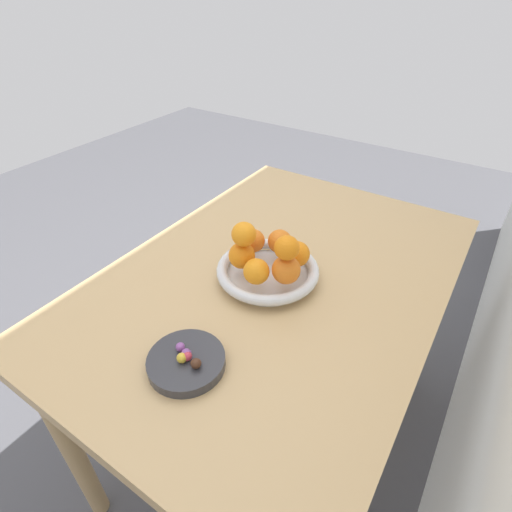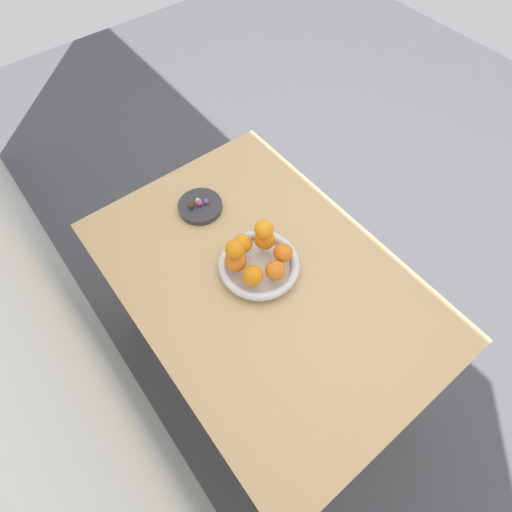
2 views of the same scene
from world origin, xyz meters
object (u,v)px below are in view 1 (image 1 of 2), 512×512
at_px(candy_ball_1, 187,356).
at_px(candy_ball_4, 183,359).
at_px(orange_5, 286,270).
at_px(orange_1, 280,241).
at_px(orange_6, 287,248).
at_px(candy_dish, 188,363).
at_px(dining_table, 277,299).
at_px(orange_4, 255,271).
at_px(candy_ball_2, 180,347).
at_px(fruit_bowl, 268,271).
at_px(candy_ball_3, 186,354).
at_px(orange_7, 244,234).
at_px(orange_3, 242,255).
at_px(candy_ball_0, 196,364).
at_px(orange_2, 252,242).
at_px(orange_0, 297,254).

relative_size(candy_ball_1, candy_ball_4, 0.95).
bearing_deg(orange_5, orange_1, -142.64).
bearing_deg(orange_6, candy_dish, -10.02).
distance_m(dining_table, orange_4, 0.19).
height_order(orange_6, candy_ball_2, orange_6).
distance_m(dining_table, fruit_bowl, 0.11).
distance_m(candy_dish, candy_ball_3, 0.02).
bearing_deg(candy_ball_1, orange_7, -167.80).
bearing_deg(candy_ball_3, candy_ball_1, 55.41).
bearing_deg(orange_6, orange_5, 156.75).
bearing_deg(fruit_bowl, orange_1, -173.72).
xyz_separation_m(candy_ball_1, candy_ball_4, (0.01, -0.00, 0.00)).
bearing_deg(orange_5, dining_table, -138.27).
bearing_deg(candy_dish, orange_3, -166.70).
relative_size(dining_table, candy_ball_0, 55.07).
xyz_separation_m(fruit_bowl, orange_4, (0.07, 0.01, 0.05)).
height_order(orange_6, candy_ball_0, orange_6).
height_order(orange_6, candy_ball_4, orange_6).
distance_m(candy_dish, candy_ball_0, 0.03).
bearing_deg(candy_dish, orange_2, -166.90).
distance_m(orange_4, candy_ball_0, 0.25).
xyz_separation_m(dining_table, orange_0, (-0.01, 0.04, 0.16)).
distance_m(orange_5, candy_ball_3, 0.29).
distance_m(orange_2, candy_ball_0, 0.36).
xyz_separation_m(orange_4, candy_ball_1, (0.24, 0.01, -0.04)).
relative_size(dining_table, candy_ball_3, 56.81).
bearing_deg(orange_1, candy_dish, 3.36).
distance_m(candy_ball_0, candy_ball_1, 0.03).
height_order(orange_4, candy_ball_3, orange_4).
bearing_deg(orange_3, orange_7, 109.20).
bearing_deg(candy_ball_2, orange_0, 169.18).
xyz_separation_m(orange_2, candy_ball_3, (0.34, 0.07, -0.04)).
distance_m(orange_3, orange_5, 0.11).
bearing_deg(candy_ball_0, candy_ball_1, -100.03).
distance_m(orange_1, candy_ball_1, 0.38).
relative_size(orange_0, orange_2, 1.05).
bearing_deg(orange_0, fruit_bowl, -53.72).
height_order(candy_dish, orange_4, orange_4).
bearing_deg(orange_5, orange_4, -56.47).
height_order(candy_dish, orange_6, orange_6).
bearing_deg(orange_4, orange_7, -122.03).
bearing_deg(dining_table, orange_3, -41.26).
relative_size(candy_ball_2, candy_ball_3, 0.92).
bearing_deg(orange_7, candy_ball_1, 12.20).
relative_size(orange_7, candy_ball_4, 2.91).
height_order(candy_dish, candy_ball_1, candy_ball_1).
distance_m(candy_ball_1, candy_ball_4, 0.01).
distance_m(orange_3, candy_ball_0, 0.30).
relative_size(candy_ball_1, candy_ball_2, 1.05).
bearing_deg(orange_5, candy_dish, -10.10).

